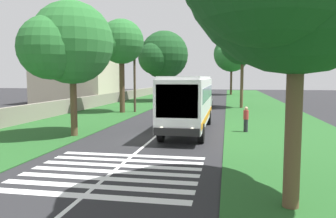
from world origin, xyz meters
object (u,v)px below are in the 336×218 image
at_px(utility_pole, 135,69).
at_px(pedestrian, 246,119).
at_px(trailing_car_1, 185,97).
at_px(roadside_tree_right_0, 241,45).
at_px(coach_bus, 189,100).
at_px(roadside_tree_left_0, 121,43).
at_px(roadside_tree_left_1, 163,57).
at_px(roadside_tree_right_1, 231,55).
at_px(roadside_tree_left_2, 69,45).
at_px(trailing_car_0, 205,101).
at_px(roadside_building, 79,77).

bearing_deg(utility_pole, pedestrian, -135.48).
xyz_separation_m(trailing_car_1, roadside_tree_right_0, (-8.28, -7.69, 6.79)).
distance_m(coach_bus, roadside_tree_left_0, 14.19).
relative_size(roadside_tree_left_1, utility_pole, 1.22).
distance_m(coach_bus, roadside_tree_right_1, 47.50).
height_order(utility_pole, pedestrian, utility_pole).
bearing_deg(roadside_tree_right_1, roadside_tree_right_0, -178.08).
xyz_separation_m(roadside_tree_left_2, roadside_tree_right_1, (50.23, -10.09, 2.57)).
bearing_deg(roadside_tree_right_0, trailing_car_1, 42.89).
relative_size(trailing_car_0, roadside_tree_right_1, 0.36).
bearing_deg(roadside_building, trailing_car_1, -72.47).
xyz_separation_m(roadside_tree_right_0, roadside_building, (3.72, 22.12, -3.73)).
distance_m(coach_bus, trailing_car_1, 26.45).
relative_size(roadside_tree_right_0, roadside_tree_right_1, 0.85).
relative_size(roadside_building, pedestrian, 6.26).
height_order(roadside_tree_left_0, roadside_tree_right_0, roadside_tree_right_0).
height_order(trailing_car_0, pedestrian, pedestrian).
height_order(coach_bus, roadside_tree_left_0, roadside_tree_left_0).
bearing_deg(roadside_tree_left_2, trailing_car_1, -6.56).
xyz_separation_m(roadside_tree_left_2, roadside_tree_right_0, (21.10, -11.07, 1.85)).
distance_m(trailing_car_1, roadside_tree_left_2, 29.99).
xyz_separation_m(roadside_tree_right_0, utility_pole, (-6.77, 11.02, -2.97)).
bearing_deg(roadside_tree_left_1, trailing_car_1, -102.80).
distance_m(utility_pole, roadside_building, 15.30).
xyz_separation_m(roadside_tree_right_1, roadside_building, (-25.41, 21.14, -4.45)).
bearing_deg(roadside_tree_right_0, coach_bus, 167.24).
height_order(roadside_tree_left_0, roadside_tree_left_2, roadside_tree_left_0).
bearing_deg(trailing_car_0, trailing_car_1, 24.92).
distance_m(roadside_tree_left_1, utility_pole, 15.98).
xyz_separation_m(roadside_tree_left_0, roadside_tree_left_1, (16.46, -1.18, -0.37)).
height_order(roadside_tree_right_0, roadside_tree_right_1, roadside_tree_right_1).
relative_size(roadside_tree_right_0, utility_pole, 1.17).
bearing_deg(roadside_building, roadside_tree_left_2, -156.00).
bearing_deg(roadside_building, roadside_tree_right_1, -39.76).
relative_size(roadside_tree_left_1, pedestrian, 6.21).
distance_m(roadside_tree_right_0, pedestrian, 18.89).
xyz_separation_m(roadside_tree_left_2, utility_pole, (14.33, -0.05, -1.12)).
bearing_deg(trailing_car_0, roadside_tree_left_1, 39.88).
distance_m(roadside_tree_right_0, utility_pole, 13.27).
bearing_deg(trailing_car_0, roadside_building, 80.99).
relative_size(roadside_tree_left_0, roadside_tree_right_0, 0.94).
relative_size(coach_bus, roadside_building, 1.06).
relative_size(coach_bus, roadside_tree_left_0, 1.18).
bearing_deg(roadside_building, utility_pole, -133.38).
height_order(roadside_tree_left_2, pedestrian, roadside_tree_left_2).
distance_m(trailing_car_1, pedestrian, 27.04).
bearing_deg(coach_bus, roadside_tree_right_0, -12.76).
relative_size(trailing_car_0, roadside_tree_left_2, 0.52).
height_order(trailing_car_1, pedestrian, pedestrian).
distance_m(trailing_car_1, roadside_tree_right_0, 13.18).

